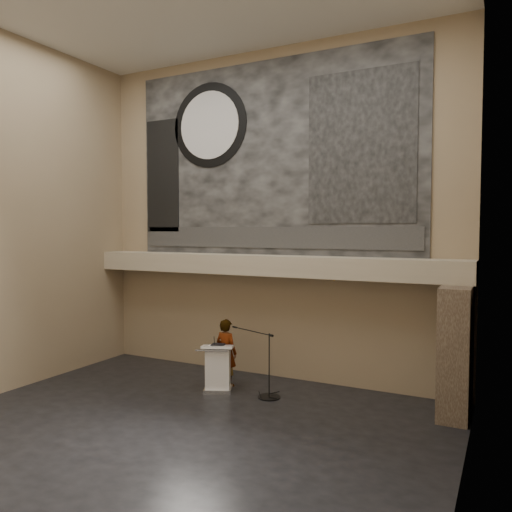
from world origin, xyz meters
The scene contains 19 objects.
floor centered at (0.00, 0.00, 0.00)m, with size 10.00×10.00×0.00m, color black.
wall_back centered at (0.00, 4.00, 4.25)m, with size 10.00×0.02×8.50m, color #8E775A.
wall_left centered at (-5.00, 0.00, 4.25)m, with size 0.02×8.00×8.50m, color #8E775A.
wall_right centered at (5.00, 0.00, 4.25)m, with size 0.02×8.00×8.50m, color #8E775A.
soffit centered at (0.00, 3.60, 2.95)m, with size 10.00×0.80×0.50m, color tan.
sprinkler_left centered at (-1.60, 3.55, 2.67)m, with size 0.04×0.04×0.06m, color #B2893D.
sprinkler_right centered at (1.90, 3.55, 2.67)m, with size 0.04×0.04×0.06m, color #B2893D.
banner centered at (0.00, 3.97, 5.70)m, with size 8.00×0.05×5.00m, color black.
banner_text_strip centered at (0.00, 3.93, 3.65)m, with size 7.76×0.02×0.55m, color #2B2B2B.
banner_clock_rim centered at (-1.80, 3.93, 6.70)m, with size 2.30×2.30×0.02m, color black.
banner_clock_face centered at (-1.80, 3.91, 6.70)m, with size 1.84×1.84×0.02m, color silver.
banner_building_print centered at (2.40, 3.93, 5.80)m, with size 2.60×0.02×3.60m, color black.
banner_brick_print centered at (-3.40, 3.93, 5.40)m, with size 1.10×0.02×3.20m, color black.
stone_pier centered at (4.65, 3.15, 1.35)m, with size 0.60×1.40×2.70m, color #45362A.
lectern centered at (-0.54, 2.27, 0.55)m, with size 0.88×0.77×1.14m.
binder centered at (-0.54, 2.26, 1.12)m, with size 0.29×0.23×0.04m, color black.
papers centered at (-0.62, 2.25, 1.10)m, with size 0.23×0.32×0.01m, color white.
speaker_person centered at (-0.58, 2.72, 0.83)m, with size 0.60×0.40×1.66m, color silver.
mic_stand centered at (0.70, 2.41, 0.23)m, with size 1.48×0.74×1.49m.
Camera 1 is at (5.59, -7.76, 3.84)m, focal length 35.00 mm.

